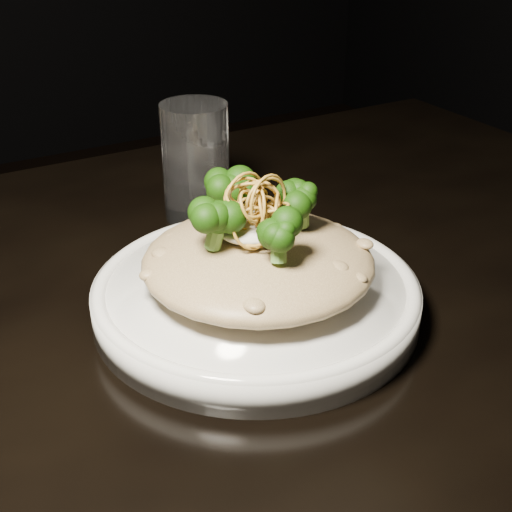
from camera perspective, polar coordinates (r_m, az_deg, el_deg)
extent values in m
cube|color=black|center=(0.66, -0.69, -4.05)|extent=(1.10, 0.80, 0.04)
cylinder|color=black|center=(1.33, 10.47, -5.46)|extent=(0.05, 0.05, 0.71)
cylinder|color=silver|center=(0.61, 0.00, -3.36)|extent=(0.28, 0.28, 0.03)
ellipsoid|color=brown|center=(0.59, 0.17, -0.41)|extent=(0.19, 0.19, 0.04)
ellipsoid|color=silver|center=(0.58, -0.37, 2.34)|extent=(0.06, 0.06, 0.02)
cylinder|color=silver|center=(0.77, -4.84, 7.52)|extent=(0.08, 0.08, 0.13)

